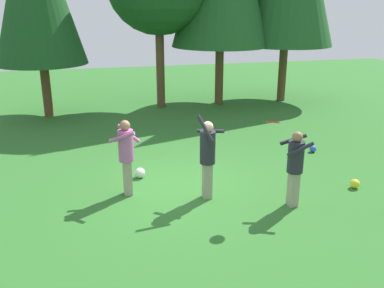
# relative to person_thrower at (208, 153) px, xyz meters

# --- Properties ---
(ground_plane) EXTENTS (40.00, 40.00, 0.00)m
(ground_plane) POSITION_rel_person_thrower_xyz_m (-0.40, 0.66, -1.07)
(ground_plane) COLOR #2D6B28
(person_thrower) EXTENTS (0.68, 0.68, 1.97)m
(person_thrower) POSITION_rel_person_thrower_xyz_m (0.00, 0.00, 0.00)
(person_thrower) COLOR gray
(person_thrower) RESTS_ON ground_plane
(person_catcher) EXTENTS (0.61, 0.53, 1.67)m
(person_catcher) POSITION_rel_person_thrower_xyz_m (1.68, -0.82, -0.08)
(person_catcher) COLOR gray
(person_catcher) RESTS_ON ground_plane
(person_bystander) EXTENTS (0.72, 0.68, 1.76)m
(person_bystander) POSITION_rel_person_thrower_xyz_m (-1.70, 0.60, -0.02)
(person_bystander) COLOR gray
(person_bystander) RESTS_ON ground_plane
(frisbee) EXTENTS (0.36, 0.36, 0.10)m
(frisbee) POSITION_rel_person_thrower_xyz_m (1.13, -0.77, 0.83)
(frisbee) COLOR red
(ball_white) EXTENTS (0.26, 0.26, 0.26)m
(ball_white) POSITION_rel_person_thrower_xyz_m (-1.32, 1.50, -0.94)
(ball_white) COLOR white
(ball_white) RESTS_ON ground_plane
(ball_yellow) EXTENTS (0.22, 0.22, 0.22)m
(ball_yellow) POSITION_rel_person_thrower_xyz_m (3.53, -0.37, -0.96)
(ball_yellow) COLOR yellow
(ball_yellow) RESTS_ON ground_plane
(ball_blue) EXTENTS (0.20, 0.20, 0.20)m
(ball_blue) POSITION_rel_person_thrower_xyz_m (3.85, 2.16, -0.97)
(ball_blue) COLOR blue
(ball_blue) RESTS_ON ground_plane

